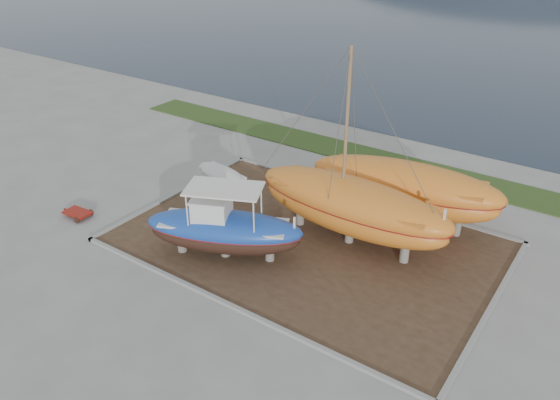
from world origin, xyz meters
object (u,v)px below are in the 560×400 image
Objects in this scene: blue_caique at (224,223)px; red_trailer at (78,214)px; orange_bare_hull at (403,194)px; white_dinghy at (222,178)px; orange_sailboat at (355,153)px.

red_trailer is at bearing 165.74° from blue_caique.
blue_caique is 3.41× the size of red_trailer.
orange_bare_hull is 17.57m from red_trailer.
orange_bare_hull is (10.40, 2.34, 1.04)m from white_dinghy.
blue_caique is at bearing -133.93° from orange_bare_hull.
red_trailer is (-13.39, -6.18, -4.74)m from orange_sailboat.
blue_caique is 7.37m from white_dinghy.
white_dinghy is at bearing 175.13° from orange_sailboat.
white_dinghy is 0.40× the size of orange_sailboat.
orange_sailboat is 1.02× the size of orange_bare_hull.
orange_sailboat reaches higher than red_trailer.
orange_bare_hull is (1.31, 3.30, -3.18)m from orange_sailboat.
red_trailer is (-9.09, -1.67, -1.73)m from blue_caique.
blue_caique is at bearing -36.53° from white_dinghy.
orange_sailboat is at bearing 20.62° from red_trailer.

